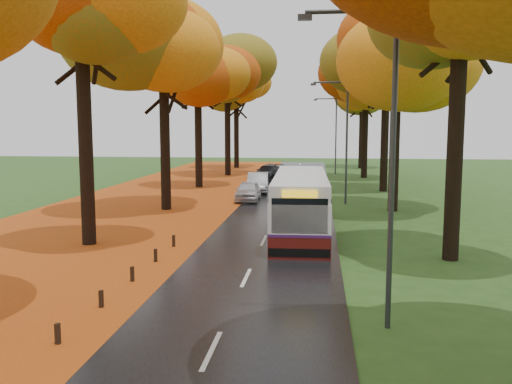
% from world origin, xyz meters
% --- Properties ---
extents(road, '(6.50, 90.00, 0.04)m').
position_xyz_m(road, '(0.00, 25.00, 0.02)').
color(road, black).
rests_on(road, ground).
extents(centre_line, '(0.12, 90.00, 0.01)m').
position_xyz_m(centre_line, '(0.00, 25.00, 0.04)').
color(centre_line, silver).
rests_on(centre_line, road).
extents(leaf_verge, '(12.00, 90.00, 0.02)m').
position_xyz_m(leaf_verge, '(-9.00, 25.00, 0.01)').
color(leaf_verge, maroon).
rests_on(leaf_verge, ground).
extents(leaf_drift, '(0.90, 90.00, 0.01)m').
position_xyz_m(leaf_drift, '(-3.05, 25.00, 0.04)').
color(leaf_drift, '#B65E12').
rests_on(leaf_drift, road).
extents(trees_left, '(9.20, 74.00, 13.88)m').
position_xyz_m(trees_left, '(-7.18, 27.06, 9.53)').
color(trees_left, black).
rests_on(trees_left, ground).
extents(trees_right, '(9.30, 74.20, 13.96)m').
position_xyz_m(trees_right, '(7.19, 26.91, 9.69)').
color(trees_right, black).
rests_on(trees_right, ground).
extents(bollard_row, '(0.11, 23.51, 0.52)m').
position_xyz_m(bollard_row, '(-3.70, 4.70, 0.26)').
color(bollard_row, black).
rests_on(bollard_row, ground).
extents(streetlamp_near, '(2.45, 0.18, 8.00)m').
position_xyz_m(streetlamp_near, '(3.95, 8.00, 4.71)').
color(streetlamp_near, '#333538').
rests_on(streetlamp_near, ground).
extents(streetlamp_mid, '(2.45, 0.18, 8.00)m').
position_xyz_m(streetlamp_mid, '(3.95, 30.00, 4.71)').
color(streetlamp_mid, '#333538').
rests_on(streetlamp_mid, ground).
extents(streetlamp_far, '(2.45, 0.18, 8.00)m').
position_xyz_m(streetlamp_far, '(3.95, 52.00, 4.71)').
color(streetlamp_far, '#333538').
rests_on(streetlamp_far, ground).
extents(bus, '(2.72, 10.75, 2.81)m').
position_xyz_m(bus, '(1.57, 19.92, 1.51)').
color(bus, '#4C0F0B').
rests_on(bus, road).
extents(car_white, '(1.69, 3.96, 1.33)m').
position_xyz_m(car_white, '(-2.35, 30.65, 0.71)').
color(car_white, silver).
rests_on(car_white, road).
extents(car_silver, '(1.90, 4.56, 1.47)m').
position_xyz_m(car_silver, '(-2.21, 35.52, 0.77)').
color(car_silver, '#989AA0').
rests_on(car_silver, road).
extents(car_dark, '(2.97, 5.01, 1.36)m').
position_xyz_m(car_dark, '(-2.35, 45.35, 0.72)').
color(car_dark, black).
rests_on(car_dark, road).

